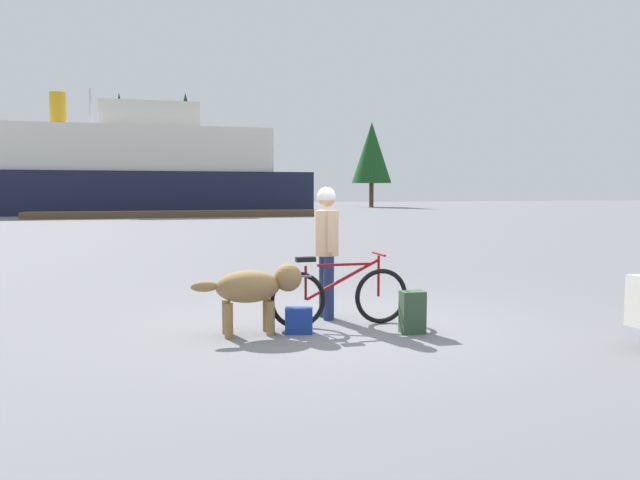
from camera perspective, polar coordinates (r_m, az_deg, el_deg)
ground_plane at (r=7.64m, az=2.20°, el=-8.09°), size 160.00×160.00×0.00m
bicycle at (r=7.56m, az=1.82°, el=-5.28°), size 1.79×0.44×0.91m
person_cyclist at (r=7.92m, az=0.62°, el=0.05°), size 0.32×0.53×1.74m
dog at (r=7.14m, az=-6.15°, el=-4.47°), size 1.30×0.44×0.82m
backpack at (r=7.29m, az=8.72°, el=-6.74°), size 0.29×0.22×0.50m
handbag_pannier at (r=7.22m, az=-2.00°, el=-7.61°), size 0.36×0.26×0.31m
dock_pier at (r=39.53m, az=-13.25°, el=2.40°), size 18.15×2.12×0.40m
ferry_boat at (r=47.02m, az=-18.97°, el=6.07°), size 28.80×7.42×8.64m
sailboat_moored at (r=45.83m, az=-20.59°, el=2.91°), size 6.98×1.95×8.80m
pine_tree_center at (r=59.05m, az=-12.52°, el=9.34°), size 4.30×4.30×10.81m
pine_tree_far_right at (r=62.55m, az=4.90°, el=8.20°), size 4.07×4.07×8.65m
pine_tree_mid_back at (r=63.10m, az=-18.34°, el=9.07°), size 3.33×3.33×11.24m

